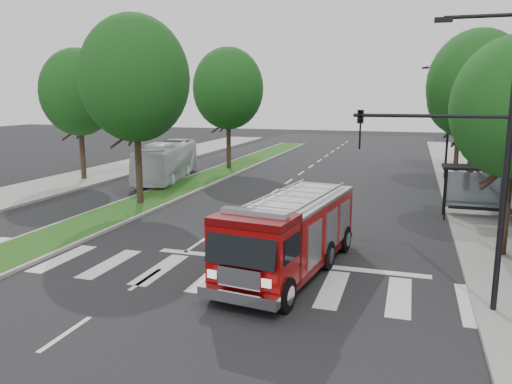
# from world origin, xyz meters

# --- Properties ---
(ground) EXTENTS (140.00, 140.00, 0.00)m
(ground) POSITION_xyz_m (0.00, 0.00, 0.00)
(ground) COLOR black
(ground) RESTS_ON ground
(sidewalk_right) EXTENTS (5.00, 80.00, 0.15)m
(sidewalk_right) POSITION_xyz_m (12.50, 10.00, 0.07)
(sidewalk_right) COLOR gray
(sidewalk_right) RESTS_ON ground
(sidewalk_left) EXTENTS (5.00, 80.00, 0.15)m
(sidewalk_left) POSITION_xyz_m (-14.50, 10.00, 0.07)
(sidewalk_left) COLOR gray
(sidewalk_left) RESTS_ON ground
(median) EXTENTS (3.00, 50.00, 0.15)m
(median) POSITION_xyz_m (-6.00, 18.00, 0.08)
(median) COLOR gray
(median) RESTS_ON ground
(bus_shelter) EXTENTS (3.20, 1.60, 2.61)m
(bus_shelter) POSITION_xyz_m (11.20, 8.15, 2.04)
(bus_shelter) COLOR black
(bus_shelter) RESTS_ON ground
(tree_right_mid) EXTENTS (5.60, 5.60, 9.72)m
(tree_right_mid) POSITION_xyz_m (11.50, 14.00, 6.49)
(tree_right_mid) COLOR black
(tree_right_mid) RESTS_ON ground
(tree_right_far) EXTENTS (5.00, 5.00, 8.73)m
(tree_right_far) POSITION_xyz_m (11.50, 24.00, 5.84)
(tree_right_far) COLOR black
(tree_right_far) RESTS_ON ground
(tree_median_near) EXTENTS (5.80, 5.80, 10.16)m
(tree_median_near) POSITION_xyz_m (-6.00, 6.00, 6.81)
(tree_median_near) COLOR black
(tree_median_near) RESTS_ON ground
(tree_median_far) EXTENTS (5.60, 5.60, 9.72)m
(tree_median_far) POSITION_xyz_m (-6.00, 20.00, 6.49)
(tree_median_far) COLOR black
(tree_median_far) RESTS_ON ground
(tree_left_mid) EXTENTS (5.20, 5.20, 9.16)m
(tree_left_mid) POSITION_xyz_m (-14.00, 12.00, 6.16)
(tree_left_mid) COLOR black
(tree_left_mid) RESTS_ON ground
(streetlight_right_near) EXTENTS (4.08, 0.22, 8.00)m
(streetlight_right_near) POSITION_xyz_m (9.61, -3.50, 4.67)
(streetlight_right_near) COLOR black
(streetlight_right_near) RESTS_ON ground
(streetlight_right_far) EXTENTS (2.11, 0.20, 8.00)m
(streetlight_right_far) POSITION_xyz_m (10.35, 20.00, 4.48)
(streetlight_right_far) COLOR black
(streetlight_right_far) RESTS_ON ground
(fire_engine) EXTENTS (3.43, 8.19, 2.75)m
(fire_engine) POSITION_xyz_m (4.34, -1.88, 1.32)
(fire_engine) COLOR #560405
(fire_engine) RESTS_ON ground
(city_bus) EXTENTS (4.19, 9.89, 2.68)m
(city_bus) POSITION_xyz_m (-8.50, 14.09, 1.34)
(city_bus) COLOR silver
(city_bus) RESTS_ON ground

